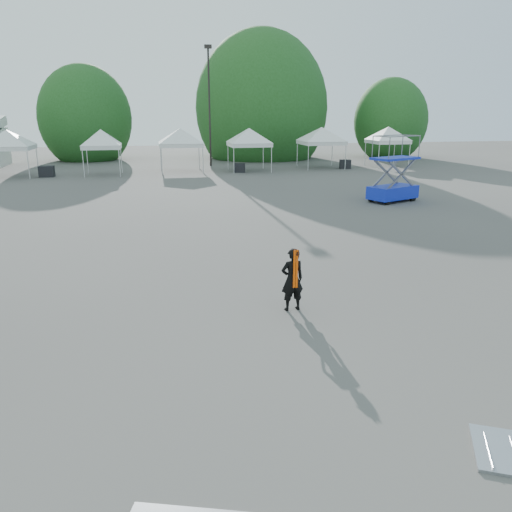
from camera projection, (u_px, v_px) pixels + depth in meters
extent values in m
plane|color=#474442|center=(240.00, 300.00, 12.64)|extent=(120.00, 120.00, 0.00)
cylinder|color=black|center=(209.00, 109.00, 41.98)|extent=(0.16, 0.16, 9.50)
cube|color=black|center=(208.00, 46.00, 40.61)|extent=(0.60, 0.25, 0.30)
cylinder|color=#382314|center=(88.00, 148.00, 48.38)|extent=(0.36, 0.36, 2.27)
ellipsoid|color=#204E1A|center=(85.00, 118.00, 47.59)|extent=(4.16, 4.16, 4.78)
cylinder|color=#382314|center=(261.00, 144.00, 50.66)|extent=(0.36, 0.36, 2.80)
ellipsoid|color=#204E1A|center=(261.00, 108.00, 49.70)|extent=(5.12, 5.12, 5.89)
cylinder|color=#382314|center=(388.00, 147.00, 51.40)|extent=(0.36, 0.36, 2.10)
ellipsoid|color=#204E1A|center=(390.00, 121.00, 50.68)|extent=(3.84, 3.84, 4.42)
cylinder|color=silver|center=(28.00, 165.00, 34.80)|extent=(0.06, 0.06, 2.00)
cylinder|color=silver|center=(37.00, 161.00, 37.64)|extent=(0.06, 0.06, 2.00)
cube|color=white|center=(9.00, 148.00, 35.63)|extent=(3.22, 3.22, 0.30)
pyramid|color=white|center=(6.00, 130.00, 35.28)|extent=(4.56, 4.56, 1.10)
cylinder|color=silver|center=(83.00, 164.00, 35.46)|extent=(0.06, 0.06, 2.00)
cylinder|color=silver|center=(120.00, 163.00, 35.94)|extent=(0.06, 0.06, 2.00)
cylinder|color=silver|center=(87.00, 160.00, 37.81)|extent=(0.06, 0.06, 2.00)
cylinder|color=silver|center=(121.00, 160.00, 38.29)|extent=(0.06, 0.06, 2.00)
cube|color=white|center=(102.00, 147.00, 36.57)|extent=(2.70, 2.70, 0.30)
pyramid|color=white|center=(100.00, 129.00, 36.22)|extent=(3.82, 3.82, 1.10)
cylinder|color=silver|center=(162.00, 161.00, 37.37)|extent=(0.06, 0.06, 2.00)
cylinder|color=silver|center=(203.00, 160.00, 37.97)|extent=(0.06, 0.06, 2.00)
cylinder|color=silver|center=(161.00, 157.00, 40.29)|extent=(0.06, 0.06, 2.00)
cylinder|color=silver|center=(199.00, 157.00, 40.89)|extent=(0.06, 0.06, 2.00)
cube|color=white|center=(181.00, 145.00, 38.83)|extent=(3.30, 3.30, 0.30)
pyramid|color=white|center=(180.00, 128.00, 38.48)|extent=(4.67, 4.67, 1.10)
cylinder|color=silver|center=(234.00, 160.00, 37.81)|extent=(0.06, 0.06, 2.00)
cylinder|color=silver|center=(271.00, 160.00, 38.38)|extent=(0.06, 0.06, 2.00)
cylinder|color=silver|center=(228.00, 157.00, 40.58)|extent=(0.06, 0.06, 2.00)
cylinder|color=silver|center=(263.00, 156.00, 41.15)|extent=(0.06, 0.06, 2.00)
cube|color=white|center=(249.00, 144.00, 39.18)|extent=(3.14, 3.14, 0.30)
pyramid|color=white|center=(249.00, 128.00, 38.83)|extent=(4.44, 4.44, 1.10)
cylinder|color=silver|center=(308.00, 158.00, 39.84)|extent=(0.06, 0.06, 2.00)
cylinder|color=silver|center=(346.00, 157.00, 40.46)|extent=(0.06, 0.06, 2.00)
cylinder|color=silver|center=(297.00, 155.00, 42.81)|extent=(0.06, 0.06, 2.00)
cylinder|color=silver|center=(332.00, 154.00, 43.43)|extent=(0.06, 0.06, 2.00)
cube|color=white|center=(321.00, 143.00, 41.33)|extent=(3.36, 3.36, 0.30)
pyramid|color=white|center=(322.00, 127.00, 40.98)|extent=(4.75, 4.75, 1.10)
cylinder|color=silver|center=(379.00, 156.00, 41.36)|extent=(0.06, 0.06, 2.00)
cylinder|color=silver|center=(409.00, 156.00, 41.90)|extent=(0.06, 0.06, 2.00)
cylinder|color=silver|center=(365.00, 153.00, 43.97)|extent=(0.06, 0.06, 2.00)
cylinder|color=silver|center=(394.00, 153.00, 44.51)|extent=(0.06, 0.06, 2.00)
cube|color=white|center=(388.00, 142.00, 42.63)|extent=(2.97, 2.97, 0.30)
pyramid|color=white|center=(389.00, 127.00, 42.28)|extent=(4.20, 4.20, 1.10)
imported|color=black|center=(292.00, 279.00, 11.83)|extent=(0.61, 0.44, 1.54)
cube|color=#FF4D05|center=(294.00, 269.00, 11.60)|extent=(0.12, 0.02, 0.93)
cube|color=#0E23B6|center=(393.00, 192.00, 26.29)|extent=(2.94, 2.25, 0.66)
cube|color=#0E23B6|center=(395.00, 158.00, 25.80)|extent=(2.82, 2.16, 0.11)
cylinder|color=black|center=(388.00, 201.00, 25.40)|extent=(0.43, 0.31, 0.40)
cylinder|color=black|center=(413.00, 197.00, 26.48)|extent=(0.43, 0.31, 0.40)
cylinder|color=black|center=(371.00, 198.00, 26.26)|extent=(0.43, 0.31, 0.40)
cylinder|color=black|center=(396.00, 195.00, 27.35)|extent=(0.43, 0.31, 0.40)
cube|color=black|center=(47.00, 171.00, 36.09)|extent=(1.03, 0.81, 0.79)
cube|color=black|center=(239.00, 168.00, 38.75)|extent=(1.01, 0.87, 0.68)
cube|color=black|center=(345.00, 164.00, 41.38)|extent=(1.08, 0.94, 0.71)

